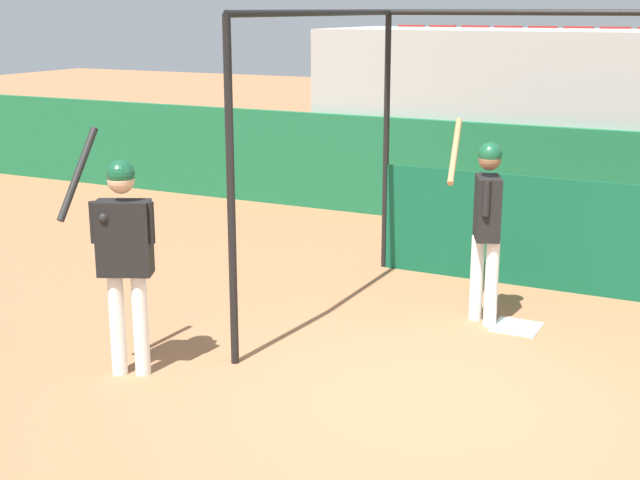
{
  "coord_description": "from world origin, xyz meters",
  "views": [
    {
      "loc": [
        2.23,
        -6.24,
        3.03
      ],
      "look_at": [
        -1.25,
        0.66,
        1.01
      ],
      "focal_mm": 50.0,
      "sensor_mm": 36.0,
      "label": 1
    }
  ],
  "objects": [
    {
      "name": "home_plate",
      "position": [
        0.26,
        1.96,
        0.01
      ],
      "size": [
        0.44,
        0.44,
        0.02
      ],
      "color": "white",
      "rests_on": "ground"
    },
    {
      "name": "batting_cage",
      "position": [
        0.34,
        2.77,
        1.23
      ],
      "size": [
        4.22,
        3.46,
        3.02
      ],
      "color": "black",
      "rests_on": "ground"
    },
    {
      "name": "outfield_wall",
      "position": [
        0.0,
        5.91,
        0.74
      ],
      "size": [
        24.0,
        0.12,
        1.48
      ],
      "color": "#196038",
      "rests_on": "ground"
    },
    {
      "name": "bleacher_section",
      "position": [
        0.0,
        7.17,
        1.38
      ],
      "size": [
        8.15,
        2.4,
        2.76
      ],
      "color": "#9E9E99",
      "rests_on": "ground"
    },
    {
      "name": "player_waiting",
      "position": [
        -2.41,
        -0.64,
        1.13
      ],
      "size": [
        0.62,
        0.6,
        2.09
      ],
      "rotation": [
        0.0,
        0.0,
        -2.7
      ],
      "color": "white",
      "rests_on": "ground"
    },
    {
      "name": "ground_plane",
      "position": [
        0.0,
        0.0,
        0.0
      ],
      "size": [
        60.0,
        60.0,
        0.0
      ],
      "primitive_type": "plane",
      "color": "#9E6642"
    },
    {
      "name": "player_batter",
      "position": [
        -0.11,
        1.96,
        1.09
      ],
      "size": [
        0.68,
        0.76,
        1.96
      ],
      "rotation": [
        0.0,
        0.0,
        1.97
      ],
      "color": "white",
      "rests_on": "ground"
    }
  ]
}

